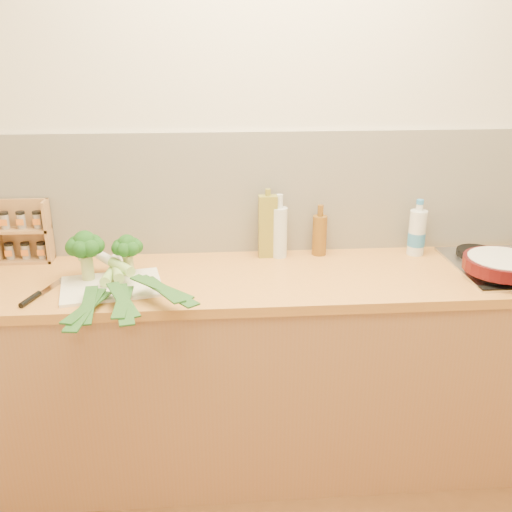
{
  "coord_description": "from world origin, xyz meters",
  "views": [
    {
      "loc": [
        -0.28,
        -0.96,
        1.79
      ],
      "look_at": [
        -0.12,
        1.1,
        1.02
      ],
      "focal_mm": 40.0,
      "sensor_mm": 36.0,
      "label": 1
    }
  ],
  "objects_px": {
    "skillet": "(504,264)",
    "spice_rack": "(24,235)",
    "chefs_knife": "(36,296)",
    "chopping_board": "(112,286)"
  },
  "relations": [
    {
      "from": "chefs_knife",
      "to": "spice_rack",
      "type": "height_order",
      "value": "spice_rack"
    },
    {
      "from": "skillet",
      "to": "chefs_knife",
      "type": "bearing_deg",
      "value": 178.19
    },
    {
      "from": "skillet",
      "to": "spice_rack",
      "type": "bearing_deg",
      "value": 166.38
    },
    {
      "from": "chefs_knife",
      "to": "skillet",
      "type": "bearing_deg",
      "value": 19.74
    },
    {
      "from": "chefs_knife",
      "to": "skillet",
      "type": "distance_m",
      "value": 1.82
    },
    {
      "from": "chefs_knife",
      "to": "skillet",
      "type": "xyz_separation_m",
      "value": [
        1.82,
        0.05,
        0.06
      ]
    },
    {
      "from": "chopping_board",
      "to": "skillet",
      "type": "height_order",
      "value": "skillet"
    },
    {
      "from": "spice_rack",
      "to": "chefs_knife",
      "type": "bearing_deg",
      "value": -70.06
    },
    {
      "from": "chopping_board",
      "to": "skillet",
      "type": "bearing_deg",
      "value": -12.38
    },
    {
      "from": "skillet",
      "to": "chopping_board",
      "type": "bearing_deg",
      "value": 175.63
    }
  ]
}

